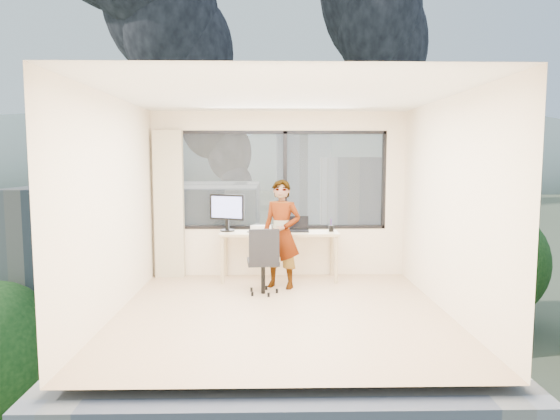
{
  "coord_description": "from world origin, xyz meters",
  "views": [
    {
      "loc": [
        -0.14,
        -5.85,
        1.86
      ],
      "look_at": [
        0.0,
        1.0,
        1.15
      ],
      "focal_mm": 31.74,
      "sensor_mm": 36.0,
      "label": 1
    }
  ],
  "objects_px": {
    "person": "(282,234)",
    "laptop": "(298,225)",
    "game_console": "(262,227)",
    "monitor": "(227,212)",
    "desk": "(279,256)",
    "chair": "(263,260)",
    "handbag": "(283,224)"
  },
  "relations": [
    {
      "from": "person",
      "to": "laptop",
      "type": "xyz_separation_m",
      "value": [
        0.27,
        0.47,
        0.07
      ]
    },
    {
      "from": "game_console",
      "to": "person",
      "type": "bearing_deg",
      "value": -47.51
    },
    {
      "from": "monitor",
      "to": "game_console",
      "type": "distance_m",
      "value": 0.61
    },
    {
      "from": "person",
      "to": "desk",
      "type": "bearing_deg",
      "value": 114.9
    },
    {
      "from": "person",
      "to": "chair",
      "type": "bearing_deg",
      "value": -106.68
    },
    {
      "from": "desk",
      "to": "chair",
      "type": "relative_size",
      "value": 1.9
    },
    {
      "from": "chair",
      "to": "laptop",
      "type": "xyz_separation_m",
      "value": [
        0.53,
        0.8,
        0.38
      ]
    },
    {
      "from": "chair",
      "to": "person",
      "type": "height_order",
      "value": "person"
    },
    {
      "from": "monitor",
      "to": "handbag",
      "type": "distance_m",
      "value": 0.9
    },
    {
      "from": "chair",
      "to": "game_console",
      "type": "xyz_separation_m",
      "value": [
        -0.03,
        1.04,
        0.31
      ]
    },
    {
      "from": "laptop",
      "to": "desk",
      "type": "bearing_deg",
      "value": -177.99
    },
    {
      "from": "game_console",
      "to": "monitor",
      "type": "bearing_deg",
      "value": -142.54
    },
    {
      "from": "desk",
      "to": "game_console",
      "type": "relative_size",
      "value": 6.05
    },
    {
      "from": "chair",
      "to": "handbag",
      "type": "bearing_deg",
      "value": 68.15
    },
    {
      "from": "desk",
      "to": "laptop",
      "type": "relative_size",
      "value": 5.29
    },
    {
      "from": "chair",
      "to": "handbag",
      "type": "relative_size",
      "value": 3.92
    },
    {
      "from": "game_console",
      "to": "handbag",
      "type": "xyz_separation_m",
      "value": [
        0.33,
        -0.03,
        0.06
      ]
    },
    {
      "from": "desk",
      "to": "laptop",
      "type": "bearing_deg",
      "value": 0.12
    },
    {
      "from": "desk",
      "to": "laptop",
      "type": "distance_m",
      "value": 0.56
    },
    {
      "from": "chair",
      "to": "game_console",
      "type": "distance_m",
      "value": 1.08
    },
    {
      "from": "laptop",
      "to": "chair",
      "type": "bearing_deg",
      "value": -121.73
    },
    {
      "from": "person",
      "to": "laptop",
      "type": "distance_m",
      "value": 0.55
    },
    {
      "from": "desk",
      "to": "chair",
      "type": "xyz_separation_m",
      "value": [
        -0.24,
        -0.8,
        0.1
      ]
    },
    {
      "from": "monitor",
      "to": "game_console",
      "type": "relative_size",
      "value": 1.94
    },
    {
      "from": "person",
      "to": "monitor",
      "type": "distance_m",
      "value": 1.02
    },
    {
      "from": "person",
      "to": "game_console",
      "type": "height_order",
      "value": "person"
    },
    {
      "from": "laptop",
      "to": "person",
      "type": "bearing_deg",
      "value": -117.97
    },
    {
      "from": "chair",
      "to": "handbag",
      "type": "height_order",
      "value": "chair"
    },
    {
      "from": "game_console",
      "to": "handbag",
      "type": "bearing_deg",
      "value": 15.03
    },
    {
      "from": "chair",
      "to": "monitor",
      "type": "relative_size",
      "value": 1.64
    },
    {
      "from": "laptop",
      "to": "handbag",
      "type": "height_order",
      "value": "laptop"
    },
    {
      "from": "person",
      "to": "monitor",
      "type": "relative_size",
      "value": 2.71
    }
  ]
}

